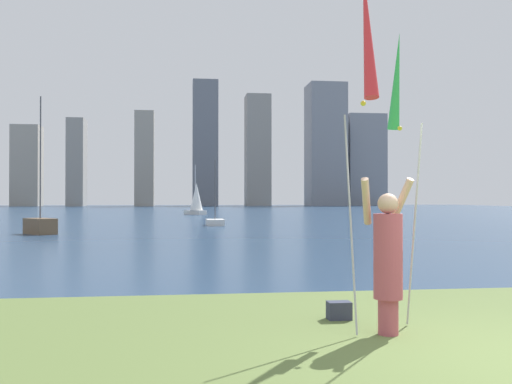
{
  "coord_description": "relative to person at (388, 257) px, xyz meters",
  "views": [
    {
      "loc": [
        -3.39,
        -5.14,
        1.6
      ],
      "look_at": [
        -1.02,
        13.31,
        1.79
      ],
      "focal_mm": 39.52,
      "sensor_mm": 36.0,
      "label": 1
    }
  ],
  "objects": [
    {
      "name": "sailboat_6",
      "position": [
        -1.2,
        47.51,
        0.52
      ],
      "size": [
        2.21,
        2.49,
        4.75
      ],
      "color": "silver",
      "rests_on": "ground"
    },
    {
      "name": "bag",
      "position": [
        -0.35,
        0.87,
        -0.79
      ],
      "size": [
        0.31,
        0.21,
        0.23
      ],
      "color": "#33384C",
      "rests_on": "ground"
    },
    {
      "name": "skyline_tower_1",
      "position": [
        -22.8,
        105.1,
        7.47
      ],
      "size": [
        3.18,
        5.01,
        16.76
      ],
      "color": "gray",
      "rests_on": "ground"
    },
    {
      "name": "ground",
      "position": [
        1.01,
        49.74,
        -0.97
      ],
      "size": [
        120.0,
        138.0,
        0.12
      ],
      "color": "#5B7038"
    },
    {
      "name": "sailboat_3",
      "position": [
        -0.58,
        26.24,
        -0.69
      ],
      "size": [
        1.02,
        1.76,
        3.8
      ],
      "color": "silver",
      "rests_on": "ground"
    },
    {
      "name": "skyline_tower_6",
      "position": [
        35.53,
        108.62,
        8.65
      ],
      "size": [
        7.98,
        6.08,
        19.12
      ],
      "color": "gray",
      "rests_on": "ground"
    },
    {
      "name": "sailboat_2",
      "position": [
        -8.66,
        19.48,
        -0.5
      ],
      "size": [
        1.69,
        1.83,
        6.09
      ],
      "color": "brown",
      "rests_on": "ground"
    },
    {
      "name": "skyline_tower_0",
      "position": [
        -32.69,
        107.84,
        6.93
      ],
      "size": [
        5.2,
        4.74,
        15.68
      ],
      "color": "gray",
      "rests_on": "ground"
    },
    {
      "name": "kite_flag_left",
      "position": [
        -0.4,
        -0.44,
        2.44
      ],
      "size": [
        0.16,
        1.1,
        4.18
      ],
      "color": "#B2B2B7",
      "rests_on": "ground"
    },
    {
      "name": "skyline_tower_5",
      "position": [
        26.64,
        106.76,
        11.59
      ],
      "size": [
        7.49,
        7.23,
        24.99
      ],
      "color": "gray",
      "rests_on": "ground"
    },
    {
      "name": "skyline_tower_3",
      "position": [
        1.9,
        107.52,
        11.7
      ],
      "size": [
        5.04,
        4.76,
        25.21
      ],
      "color": "slate",
      "rests_on": "ground"
    },
    {
      "name": "skyline_tower_4",
      "position": [
        12.64,
        107.92,
        10.41
      ],
      "size": [
        4.95,
        5.3,
        22.63
      ],
      "color": "gray",
      "rests_on": "ground"
    },
    {
      "name": "person",
      "position": [
        0.0,
        0.0,
        0.0
      ],
      "size": [
        0.68,
        0.5,
        1.84
      ],
      "rotation": [
        0.0,
        0.0,
        0.16
      ],
      "color": "#B24C59",
      "rests_on": "ground"
    },
    {
      "name": "skyline_tower_2",
      "position": [
        -10.0,
        105.26,
        8.36
      ],
      "size": [
        3.66,
        3.17,
        18.53
      ],
      "color": "gray",
      "rests_on": "ground"
    },
    {
      "name": "kite_flag_right",
      "position": [
        0.4,
        0.71,
        2.14
      ],
      "size": [
        0.16,
        1.0,
        3.74
      ],
      "color": "#B2B2B7",
      "rests_on": "ground"
    }
  ]
}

